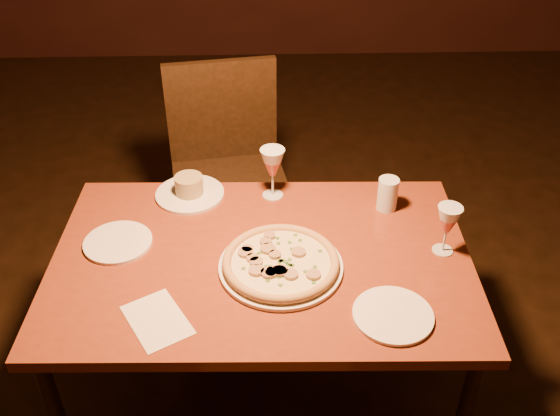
{
  "coord_description": "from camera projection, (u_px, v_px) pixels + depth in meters",
  "views": [
    {
      "loc": [
        0.03,
        -1.25,
        1.92
      ],
      "look_at": [
        0.08,
        0.26,
        0.83
      ],
      "focal_mm": 40.0,
      "sensor_mm": 36.0,
      "label": 1
    }
  ],
  "objects": [
    {
      "name": "dining_table",
      "position": [
        262.0,
        271.0,
        1.94
      ],
      "size": [
        1.3,
        0.85,
        0.68
      ],
      "rotation": [
        0.0,
        0.0,
        -0.03
      ],
      "color": "maroon",
      "rests_on": "floor"
    },
    {
      "name": "chair_far",
      "position": [
        228.0,
        168.0,
        2.59
      ],
      "size": [
        0.52,
        0.52,
        0.95
      ],
      "rotation": [
        0.0,
        0.0,
        0.16
      ],
      "color": "black",
      "rests_on": "floor"
    },
    {
      "name": "pizza_plate",
      "position": [
        281.0,
        263.0,
        1.84
      ],
      "size": [
        0.37,
        0.37,
        0.04
      ],
      "color": "silver",
      "rests_on": "dining_table"
    },
    {
      "name": "ramekin_saucer",
      "position": [
        189.0,
        189.0,
        2.15
      ],
      "size": [
        0.24,
        0.24,
        0.08
      ],
      "color": "silver",
      "rests_on": "dining_table"
    },
    {
      "name": "wine_glass_far",
      "position": [
        273.0,
        173.0,
        2.11
      ],
      "size": [
        0.08,
        0.08,
        0.18
      ],
      "primitive_type": null,
      "color": "#BE504F",
      "rests_on": "dining_table"
    },
    {
      "name": "wine_glass_right",
      "position": [
        446.0,
        230.0,
        1.88
      ],
      "size": [
        0.07,
        0.07,
        0.16
      ],
      "primitive_type": null,
      "color": "#BE504F",
      "rests_on": "dining_table"
    },
    {
      "name": "water_tumbler",
      "position": [
        388.0,
        194.0,
        2.07
      ],
      "size": [
        0.07,
        0.07,
        0.11
      ],
      "primitive_type": "cylinder",
      "color": "silver",
      "rests_on": "dining_table"
    },
    {
      "name": "side_plate_left",
      "position": [
        118.0,
        242.0,
        1.95
      ],
      "size": [
        0.21,
        0.21,
        0.01
      ],
      "primitive_type": "cylinder",
      "color": "silver",
      "rests_on": "dining_table"
    },
    {
      "name": "side_plate_near",
      "position": [
        393.0,
        315.0,
        1.69
      ],
      "size": [
        0.22,
        0.22,
        0.01
      ],
      "primitive_type": "cylinder",
      "color": "silver",
      "rests_on": "dining_table"
    },
    {
      "name": "menu_card",
      "position": [
        157.0,
        320.0,
        1.69
      ],
      "size": [
        0.22,
        0.24,
        0.0
      ],
      "primitive_type": "cube",
      "rotation": [
        0.0,
        0.0,
        0.54
      ],
      "color": "silver",
      "rests_on": "dining_table"
    }
  ]
}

